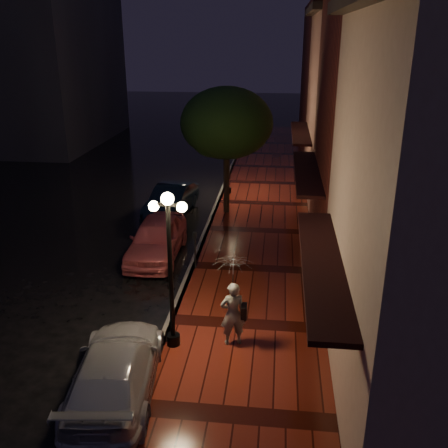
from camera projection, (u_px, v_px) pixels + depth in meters
The scene contains 14 objects.
ground at pixel (192, 268), 18.29m from camera, with size 120.00×120.00×0.00m, color black.
sidewalk at pixel (254, 270), 18.02m from camera, with size 4.50×60.00×0.15m, color #43130C.
curb at pixel (192, 267), 18.26m from camera, with size 0.25×60.00×0.15m, color #595451.
storefront_mid at pixel (396, 112), 17.46m from camera, with size 5.00×8.00×11.00m, color #511914.
storefront_far at pixel (361, 109), 25.24m from camera, with size 5.00×8.00×9.00m, color #8C5951.
storefront_extra at pixel (341, 82), 34.36m from camera, with size 5.00×12.00×10.00m, color #511914.
streetlamp_near at pixel (170, 262), 12.68m from camera, with size 0.96×0.36×4.31m.
streetlamp_far at pixel (228, 147), 25.69m from camera, with size 0.96×0.36×4.31m.
street_tree at pixel (227, 125), 22.28m from camera, with size 4.16×4.16×5.80m.
pink_car at pixel (157, 238), 19.02m from camera, with size 1.80×4.49×1.53m, color #C35056.
navy_car at pixel (171, 201), 23.47m from camera, with size 1.52×4.36×1.44m, color black.
silver_car at pixel (116, 370), 11.66m from camera, with size 1.88×4.63×1.35m, color #A6A5AD.
woman_with_umbrella at pixel (233, 288), 13.01m from camera, with size 1.06×1.08×2.56m.
parking_meter at pixel (195, 246), 17.74m from camera, with size 0.13×0.10×1.37m.
Camera 1 is at (3.01, -16.28, 8.01)m, focal length 40.00 mm.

